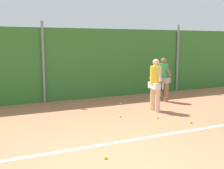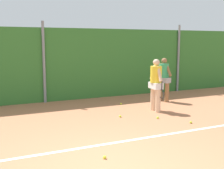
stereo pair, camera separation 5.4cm
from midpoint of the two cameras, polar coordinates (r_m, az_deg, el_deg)
ground_plane at (r=6.65m, az=-6.25°, el=-10.65°), size 31.46×31.46×0.00m
hedge_fence_backdrop at (r=10.54m, az=-13.68°, el=3.83°), size 20.45×0.25×2.70m
fence_post_center at (r=10.36m, az=-13.52°, el=4.39°), size 0.10×0.10×2.93m
fence_post_right at (r=12.83m, az=13.44°, el=5.16°), size 0.10×0.10×2.93m
court_baseline_paint at (r=6.07m, az=-4.32°, el=-12.50°), size 14.95×0.10×0.01m
player_midcourt at (r=8.96m, az=9.09°, el=0.45°), size 0.36×0.78×1.66m
player_backcourt_far at (r=10.51m, az=10.62°, el=1.48°), size 0.43×0.64×1.61m
tennis_ball_0 at (r=8.28m, az=1.87°, el=-6.46°), size 0.07×0.07×0.07m
tennis_ball_1 at (r=7.98m, az=15.92°, el=-7.39°), size 0.07×0.07×0.07m
tennis_ball_2 at (r=5.48m, az=-1.22°, el=-14.56°), size 0.07×0.07×0.07m
tennis_ball_4 at (r=9.91m, az=1.99°, el=-3.94°), size 0.07×0.07×0.07m
tennis_ball_6 at (r=8.23m, az=9.46°, el=-6.68°), size 0.07×0.07×0.07m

